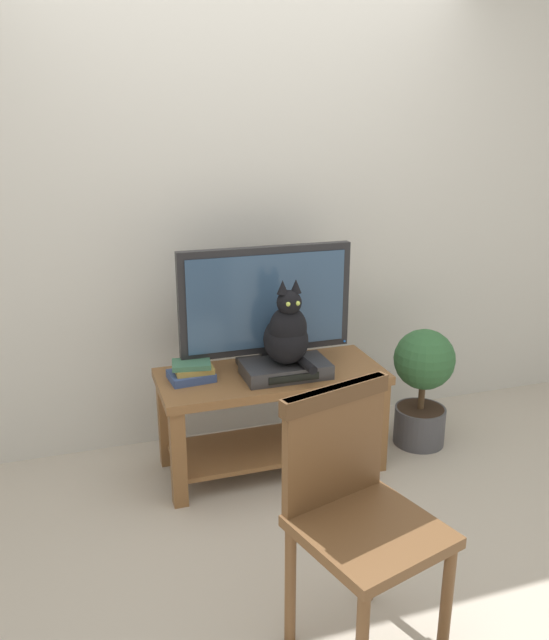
# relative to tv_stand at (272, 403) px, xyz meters

# --- Properties ---
(ground_plane) EXTENTS (12.00, 12.00, 0.00)m
(ground_plane) POSITION_rel_tv_stand_xyz_m (-0.01, -0.64, -0.37)
(ground_plane) COLOR #ADA393
(back_wall) EXTENTS (7.00, 0.12, 2.80)m
(back_wall) POSITION_rel_tv_stand_xyz_m (-0.01, 0.53, 1.03)
(back_wall) COLOR beige
(back_wall) RESTS_ON ground
(tv_stand) EXTENTS (1.15, 0.50, 0.54)m
(tv_stand) POSITION_rel_tv_stand_xyz_m (0.00, 0.00, 0.00)
(tv_stand) COLOR brown
(tv_stand) RESTS_ON ground
(tv) EXTENTS (0.90, 0.20, 0.64)m
(tv) POSITION_rel_tv_stand_xyz_m (0.00, 0.09, 0.51)
(tv) COLOR black
(tv) RESTS_ON tv_stand
(media_box) EXTENTS (0.43, 0.25, 0.07)m
(media_box) POSITION_rel_tv_stand_xyz_m (0.05, -0.06, 0.21)
(media_box) COLOR #2D2D30
(media_box) RESTS_ON tv_stand
(cat) EXTENTS (0.22, 0.33, 0.44)m
(cat) POSITION_rel_tv_stand_xyz_m (0.06, -0.08, 0.40)
(cat) COLOR black
(cat) RESTS_ON media_box
(wooden_chair) EXTENTS (0.53, 0.53, 0.94)m
(wooden_chair) POSITION_rel_tv_stand_xyz_m (-0.09, -1.21, 0.19)
(wooden_chair) COLOR brown
(wooden_chair) RESTS_ON ground
(book_stack) EXTENTS (0.23, 0.19, 0.10)m
(book_stack) POSITION_rel_tv_stand_xyz_m (-0.40, 0.04, 0.22)
(book_stack) COLOR #33477A
(book_stack) RESTS_ON tv_stand
(potted_plant) EXTENTS (0.34, 0.34, 0.68)m
(potted_plant) POSITION_rel_tv_stand_xyz_m (0.88, -0.01, 0.01)
(potted_plant) COLOR #47474C
(potted_plant) RESTS_ON ground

